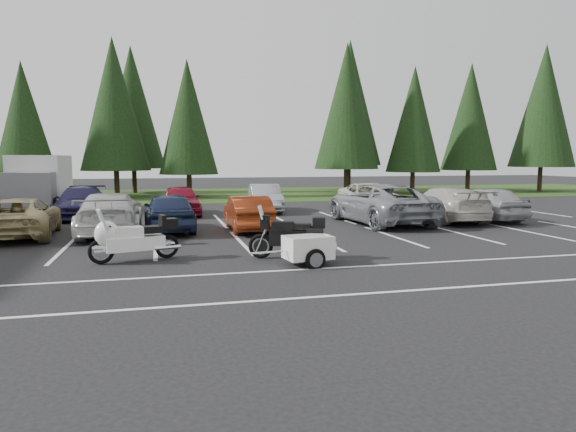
% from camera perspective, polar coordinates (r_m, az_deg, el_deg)
% --- Properties ---
extents(ground, '(120.00, 120.00, 0.00)m').
position_cam_1_polar(ground, '(15.81, -6.47, -3.57)').
color(ground, black).
rests_on(ground, ground).
extents(grass_strip, '(80.00, 16.00, 0.01)m').
position_cam_1_polar(grass_strip, '(39.59, -11.07, 2.31)').
color(grass_strip, '#233912').
rests_on(grass_strip, ground).
extents(lake_water, '(70.00, 50.00, 0.02)m').
position_cam_1_polar(lake_water, '(70.76, -9.16, 4.08)').
color(lake_water, gray).
rests_on(lake_water, ground).
extents(box_truck, '(2.40, 5.60, 2.90)m').
position_cam_1_polar(box_truck, '(28.61, -26.11, 3.17)').
color(box_truck, silver).
rests_on(box_truck, ground).
extents(stall_markings, '(32.00, 16.00, 0.01)m').
position_cam_1_polar(stall_markings, '(17.77, -7.33, -2.47)').
color(stall_markings, silver).
rests_on(stall_markings, ground).
extents(conifer_3, '(3.87, 3.87, 9.02)m').
position_cam_1_polar(conifer_3, '(37.89, -27.32, 9.52)').
color(conifer_3, '#332316').
rests_on(conifer_3, ground).
extents(conifer_4, '(4.80, 4.80, 11.17)m').
position_cam_1_polar(conifer_4, '(38.65, -18.78, 11.69)').
color(conifer_4, '#332316').
rests_on(conifer_4, ground).
extents(conifer_5, '(4.14, 4.14, 9.63)m').
position_cam_1_polar(conifer_5, '(37.22, -11.06, 10.73)').
color(conifer_5, '#332316').
rests_on(conifer_5, ground).
extents(conifer_6, '(4.93, 4.93, 11.48)m').
position_cam_1_polar(conifer_6, '(40.28, 6.57, 12.01)').
color(conifer_6, '#332316').
rests_on(conifer_6, ground).
extents(conifer_7, '(4.27, 4.27, 9.94)m').
position_cam_1_polar(conifer_7, '(42.17, 13.83, 10.38)').
color(conifer_7, '#332316').
rests_on(conifer_7, ground).
extents(conifer_8, '(4.53, 4.53, 10.56)m').
position_cam_1_polar(conifer_8, '(45.67, 19.58, 10.33)').
color(conifer_8, '#332316').
rests_on(conifer_8, ground).
extents(conifer_9, '(5.19, 5.19, 12.10)m').
position_cam_1_polar(conifer_9, '(48.29, 26.54, 10.87)').
color(conifer_9, '#332316').
rests_on(conifer_9, ground).
extents(conifer_back_b, '(4.97, 4.97, 11.58)m').
position_cam_1_polar(conifer_back_b, '(43.18, -16.93, 11.48)').
color(conifer_back_b, '#332316').
rests_on(conifer_back_b, ground).
extents(conifer_back_c, '(5.50, 5.50, 12.81)m').
position_cam_1_polar(conifer_back_c, '(45.44, 6.87, 12.35)').
color(conifer_back_c, '#332316').
rests_on(conifer_back_c, ground).
extents(car_near_2, '(2.63, 5.11, 1.38)m').
position_cam_1_polar(car_near_2, '(20.13, -27.60, -0.15)').
color(car_near_2, '#9F8E5C').
rests_on(car_near_2, ground).
extents(car_near_3, '(2.23, 5.30, 1.53)m').
position_cam_1_polar(car_near_3, '(19.44, -19.16, 0.24)').
color(car_near_3, beige).
rests_on(car_near_3, ground).
extents(car_near_4, '(1.97, 4.48, 1.50)m').
position_cam_1_polar(car_near_4, '(19.83, -13.07, 0.50)').
color(car_near_4, '#1B2544').
rests_on(car_near_4, ground).
extents(car_near_5, '(1.42, 4.05, 1.33)m').
position_cam_1_polar(car_near_5, '(19.62, -4.51, 0.34)').
color(car_near_5, maroon).
rests_on(car_near_5, ground).
extents(car_near_6, '(3.13, 6.16, 1.67)m').
position_cam_1_polar(car_near_6, '(22.03, 10.15, 1.36)').
color(car_near_6, gray).
rests_on(car_near_6, ground).
extents(car_near_7, '(2.28, 5.21, 1.49)m').
position_cam_1_polar(car_near_7, '(23.54, 16.99, 1.27)').
color(car_near_7, beige).
rests_on(car_near_7, ground).
extents(car_near_8, '(1.93, 4.51, 1.52)m').
position_cam_1_polar(car_near_8, '(24.53, 21.09, 1.36)').
color(car_near_8, '#9D9DA2').
rests_on(car_near_8, ground).
extents(car_far_1, '(2.08, 4.97, 1.43)m').
position_cam_1_polar(car_far_1, '(25.61, -22.02, 1.42)').
color(car_far_1, '#1B183C').
rests_on(car_far_1, ground).
extents(car_far_2, '(1.87, 4.33, 1.46)m').
position_cam_1_polar(car_far_2, '(25.52, -11.83, 1.75)').
color(car_far_2, maroon).
rests_on(car_far_2, ground).
extents(car_far_3, '(1.90, 4.40, 1.41)m').
position_cam_1_polar(car_far_3, '(26.49, -2.55, 2.00)').
color(car_far_3, gray).
rests_on(car_far_3, ground).
extents(car_far_4, '(2.90, 5.37, 1.43)m').
position_cam_1_polar(car_far_4, '(27.75, 8.90, 2.15)').
color(car_far_4, beige).
rests_on(car_far_4, ground).
extents(touring_motorcycle, '(2.74, 1.43, 1.45)m').
position_cam_1_polar(touring_motorcycle, '(14.23, -16.69, -1.95)').
color(touring_motorcycle, white).
rests_on(touring_motorcycle, ground).
extents(cargo_trailer, '(1.82, 1.20, 0.78)m').
position_cam_1_polar(cargo_trailer, '(13.13, 2.24, -3.85)').
color(cargo_trailer, white).
rests_on(cargo_trailer, ground).
extents(adventure_motorcycle, '(2.58, 1.58, 1.49)m').
position_cam_1_polar(adventure_motorcycle, '(13.94, 0.07, -1.78)').
color(adventure_motorcycle, black).
rests_on(adventure_motorcycle, ground).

